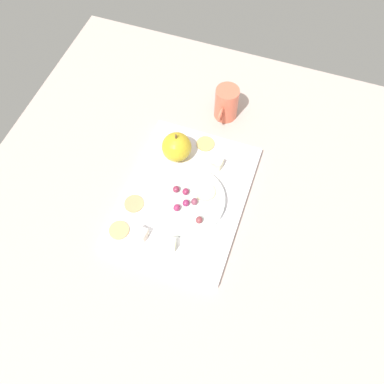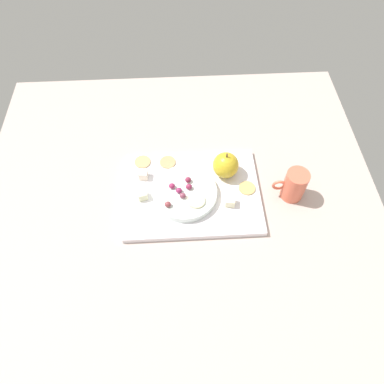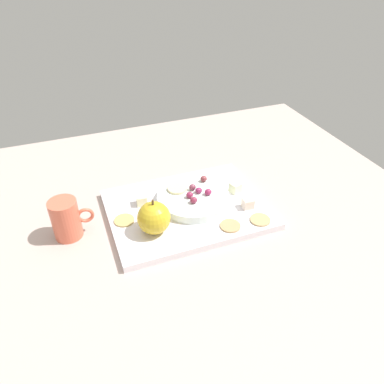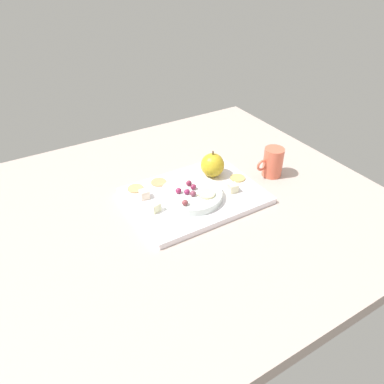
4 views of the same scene
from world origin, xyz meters
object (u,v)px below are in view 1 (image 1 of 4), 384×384
Objects in this scene: grape_4 at (185,204)px; grape_5 at (186,192)px; cracker_1 at (134,204)px; cup at (226,103)px; grape_0 at (194,202)px; grape_1 at (176,189)px; grape_2 at (199,220)px; cheese_cube_1 at (170,244)px; apple_slice_0 at (205,192)px; serving_dish at (187,201)px; platter at (186,196)px; grape_3 at (175,207)px; apple_whole at (177,147)px; cracker_0 at (205,144)px; cheese_cube_0 at (217,164)px; cracker_2 at (119,230)px; cheese_cube_2 at (141,234)px.

grape_5 is at bearing 18.31° from grape_4.
cracker_1 is 37.86cm from cup.
grape_1 is (1.74, 5.32, -0.01)cm from grape_0.
grape_2 reaches higher than grape_4.
cheese_cube_1 is 11.72cm from grape_0.
serving_dish is at bearing 130.04° from apple_slice_0.
grape_2 is (-0.10, -16.87, 2.79)cm from cracker_1.
cracker_1 is (-4.69, 12.19, -0.89)cm from serving_dish.
grape_2 is (-4.79, -4.68, 1.90)cm from serving_dish.
serving_dish reaches higher than platter.
grape_1 is 1.00× the size of grape_2.
grape_0 is 4.77cm from grape_3.
grape_5 is (1.25, 0.84, 1.90)cm from serving_dish.
grape_1 is 2.42cm from grape_5.
apple_whole is 4.26× the size of grape_1.
apple_whole is at bearing 19.36° from grape_3.
cracker_0 is 13.18cm from cup.
grape_1 is at bearing -160.20° from apple_whole.
cheese_cube_0 is at bearing -21.65° from grape_5.
cracker_1 is (7.36, 12.30, -1.10)cm from cheese_cube_1.
grape_2 is at bearing -122.02° from grape_4.
grape_1 reaches higher than cracker_2.
cracker_0 is 2.70× the size of grape_2.
grape_5 reaches higher than cheese_cube_0.
cheese_cube_0 is 26.71cm from cheese_cube_2.
cheese_cube_2 is 13.70cm from grape_1.
platter is 21.73× the size of grape_2.
grape_2 reaches higher than cracker_0.
cheese_cube_2 is at bearing 156.64° from platter.
cheese_cube_1 is 10.16cm from grape_4.
grape_4 is at bearing -161.69° from grape_5.
cracker_1 is at bearing 163.83° from apple_whole.
grape_5 is at bearing -10.42° from grape_3.
cheese_cube_1 is at bearing -177.18° from cracker_0.
grape_0 is 0.36× the size of apple_slice_0.
platter is 8.04× the size of cracker_0.
cheese_cube_1 reaches higher than cracker_2.
grape_0 and grape_5 have the same top height.
grape_1 reaches higher than grape_4.
grape_4 is at bearing 166.86° from cheese_cube_0.
apple_whole reaches higher than cracker_0.
grape_1 is at bearing 114.82° from platter.
cheese_cube_0 is 13.36cm from grape_0.
cracker_0 is 21.90cm from grape_3.
cheese_cube_2 is 14.68cm from grape_5.
cracker_1 is at bearing 160.66° from cup.
cracker_1 is 7.69cm from cracker_2.
platter is 9.79cm from grape_2.
cracker_2 is 2.70× the size of grape_0.
apple_whole is 1.58× the size of cracker_0.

